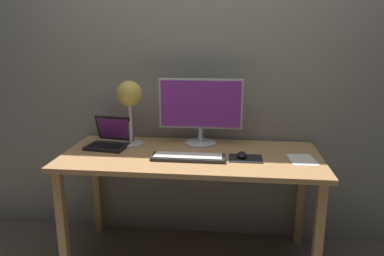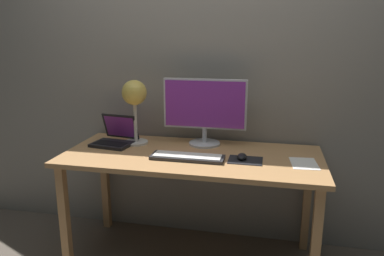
% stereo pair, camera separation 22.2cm
% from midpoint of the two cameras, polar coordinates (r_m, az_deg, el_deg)
% --- Properties ---
extents(back_wall, '(4.80, 0.06, 2.60)m').
position_cam_midpoint_polar(back_wall, '(2.60, -1.64, 10.56)').
color(back_wall, gray).
rests_on(back_wall, ground).
extents(desk, '(1.60, 0.70, 0.74)m').
position_cam_midpoint_polar(desk, '(2.35, -2.88, -5.88)').
color(desk, tan).
rests_on(desk, ground).
extents(monitor, '(0.55, 0.21, 0.44)m').
position_cam_midpoint_polar(monitor, '(2.46, -1.25, 3.06)').
color(monitor, silver).
rests_on(monitor, desk).
extents(keyboard_main, '(0.44, 0.14, 0.03)m').
position_cam_midpoint_polar(keyboard_main, '(2.23, -3.46, -4.52)').
color(keyboard_main, '#28282B').
rests_on(keyboard_main, desk).
extents(laptop, '(0.29, 0.28, 0.19)m').
position_cam_midpoint_polar(laptop, '(2.55, -14.86, -1.50)').
color(laptop, black).
rests_on(laptop, desk).
extents(desk_lamp, '(0.17, 0.17, 0.43)m').
position_cam_midpoint_polar(desk_lamp, '(2.48, -12.14, 4.43)').
color(desk_lamp, beige).
rests_on(desk_lamp, desk).
extents(mousepad, '(0.20, 0.16, 0.00)m').
position_cam_midpoint_polar(mousepad, '(2.24, 5.42, -4.72)').
color(mousepad, black).
rests_on(mousepad, desk).
extents(mouse, '(0.06, 0.10, 0.03)m').
position_cam_midpoint_polar(mouse, '(2.25, 4.87, -4.16)').
color(mouse, black).
rests_on(mouse, mousepad).
extents(paper_sheet_near_mouse, '(0.17, 0.22, 0.00)m').
position_cam_midpoint_polar(paper_sheet_near_mouse, '(2.28, 13.92, -4.77)').
color(paper_sheet_near_mouse, white).
rests_on(paper_sheet_near_mouse, desk).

